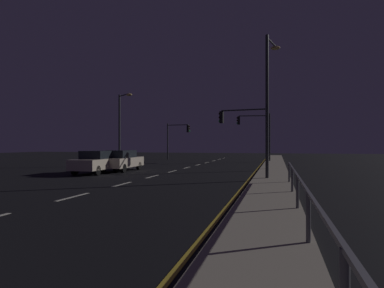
# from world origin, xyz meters

# --- Properties ---
(ground_plane) EXTENTS (112.00, 112.00, 0.00)m
(ground_plane) POSITION_xyz_m (0.00, 17.50, 0.00)
(ground_plane) COLOR black
(ground_plane) RESTS_ON ground
(sidewalk_right) EXTENTS (2.03, 77.00, 0.14)m
(sidewalk_right) POSITION_xyz_m (7.24, 17.50, 0.07)
(sidewalk_right) COLOR #9E937F
(sidewalk_right) RESTS_ON ground
(lane_markings_center) EXTENTS (0.14, 50.00, 0.01)m
(lane_markings_center) POSITION_xyz_m (0.00, 21.00, 0.01)
(lane_markings_center) COLOR silver
(lane_markings_center) RESTS_ON ground
(lane_edge_line) EXTENTS (0.14, 53.00, 0.01)m
(lane_edge_line) POSITION_xyz_m (5.97, 22.50, 0.01)
(lane_edge_line) COLOR gold
(lane_edge_line) RESTS_ON ground
(car) EXTENTS (1.94, 4.45, 1.57)m
(car) POSITION_xyz_m (-3.85, 20.39, 0.82)
(car) COLOR beige
(car) RESTS_ON ground
(car_oncoming) EXTENTS (2.05, 4.49, 1.57)m
(car_oncoming) POSITION_xyz_m (-4.59, 18.25, 0.82)
(car_oncoming) COLOR beige
(car_oncoming) RESTS_ON ground
(traffic_light_near_left) EXTENTS (3.80, 0.70, 5.41)m
(traffic_light_near_left) POSITION_xyz_m (5.09, 35.88, 3.95)
(traffic_light_near_left) COLOR #2D3033
(traffic_light_near_left) RESTS_ON sidewalk_right
(traffic_light_far_center) EXTENTS (3.31, 0.70, 4.84)m
(traffic_light_far_center) POSITION_xyz_m (-5.27, 39.07, 3.40)
(traffic_light_far_center) COLOR #2D3033
(traffic_light_far_center) RESTS_ON ground
(traffic_light_far_left) EXTENTS (3.88, 0.69, 4.82)m
(traffic_light_far_left) POSITION_xyz_m (5.02, 23.70, 3.55)
(traffic_light_far_left) COLOR #38383D
(traffic_light_far_left) RESTS_ON sidewalk_right
(street_lamp_median) EXTENTS (0.81, 2.04, 7.97)m
(street_lamp_median) POSITION_xyz_m (7.06, 17.00, 4.89)
(street_lamp_median) COLOR #2D3033
(street_lamp_median) RESTS_ON sidewalk_right
(street_lamp_across_street) EXTENTS (1.96, 1.51, 6.68)m
(street_lamp_across_street) POSITION_xyz_m (-6.46, 25.48, 4.09)
(street_lamp_across_street) COLOR #2D3033
(street_lamp_across_street) RESTS_ON ground
(barrier_fence) EXTENTS (0.09, 17.12, 0.98)m
(barrier_fence) POSITION_xyz_m (8.10, 6.52, 0.89)
(barrier_fence) COLOR #59595E
(barrier_fence) RESTS_ON sidewalk_right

